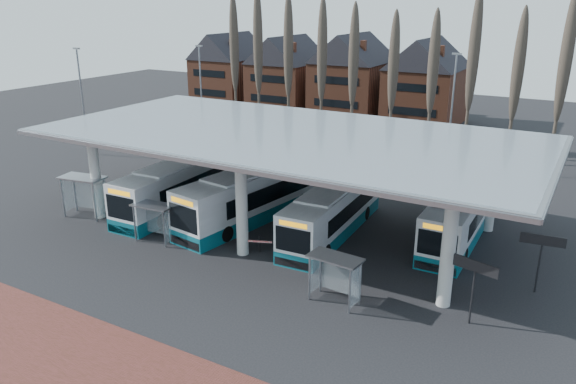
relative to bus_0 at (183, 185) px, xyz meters
The scene contains 17 objects.
ground 11.14m from the bus_0, 40.61° to the right, with size 140.00×140.00×0.00m, color black.
station_canopy 9.34m from the bus_0, ahead, with size 32.00×16.00×6.34m.
poplar_row 28.07m from the bus_0, 72.05° to the left, with size 45.10×1.10×14.50m.
townhouse_row 37.80m from the bus_0, 101.33° to the left, with size 36.80×10.30×12.25m.
lamp_post_a 18.06m from the bus_0, 123.01° to the left, with size 0.80×0.16×10.17m.
lamp_post_b 23.97m from the bus_0, 52.65° to the left, with size 0.80×0.16×10.17m.
lamp_post_d 19.27m from the bus_0, 158.84° to the left, with size 0.80×0.16×10.17m.
bus_0 is the anchor object (origin of this frame).
bus_1 5.86m from the bus_0, ahead, with size 4.60×13.14×3.58m.
bus_2 11.72m from the bus_0, ahead, with size 3.02×11.64×3.20m.
bus_3 19.45m from the bus_0, 12.69° to the left, with size 2.65×11.62×3.22m.
shelter_0 6.73m from the bus_0, 133.71° to the right, with size 3.33×2.05×2.89m.
shelter_1 6.24m from the bus_0, 66.09° to the right, with size 2.73×1.54×2.44m.
shelter_2 17.03m from the bus_0, 24.17° to the right, with size 2.78×1.57×2.48m.
info_sign_0 22.66m from the bus_0, 14.72° to the right, with size 2.14×0.66×3.25m.
info_sign_1 24.23m from the bus_0, ahead, with size 2.17×0.35×3.23m.
barrier 10.10m from the bus_0, 25.40° to the right, with size 1.92×0.90×1.01m.
Camera 1 is at (17.44, -22.74, 14.45)m, focal length 35.00 mm.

